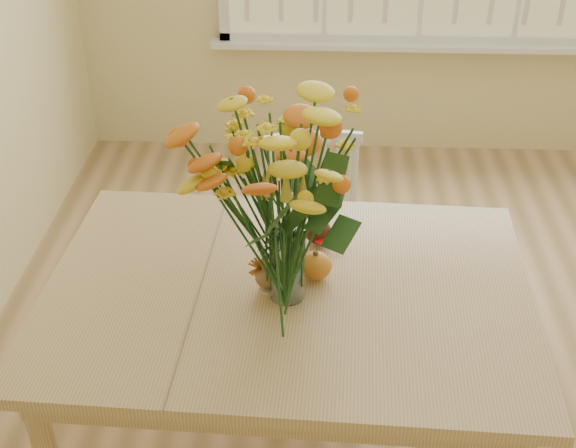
{
  "coord_description": "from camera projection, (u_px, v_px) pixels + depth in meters",
  "views": [
    {
      "loc": [
        -0.57,
        -2.18,
        2.24
      ],
      "look_at": [
        -0.65,
        -0.28,
        1.02
      ],
      "focal_mm": 48.0,
      "sensor_mm": 36.0,
      "label": 1
    }
  ],
  "objects": [
    {
      "name": "dark_gourd",
      "position": [
        318.0,
        232.0,
        2.55
      ],
      "size": [
        0.13,
        0.09,
        0.08
      ],
      "color": "#38160F",
      "rests_on": "dining_table"
    },
    {
      "name": "turkey_figurine",
      "position": [
        269.0,
        278.0,
        2.33
      ],
      "size": [
        0.09,
        0.07,
        0.11
      ],
      "rotation": [
        0.0,
        0.0,
        0.1
      ],
      "color": "#CCB78C",
      "rests_on": "dining_table"
    },
    {
      "name": "dining_table",
      "position": [
        288.0,
        311.0,
        2.41
      ],
      "size": [
        1.54,
        1.13,
        0.8
      ],
      "rotation": [
        0.0,
        0.0,
        -0.04
      ],
      "color": "tan",
      "rests_on": "floor"
    },
    {
      "name": "floor",
      "position": [
        456.0,
        408.0,
        3.02
      ],
      "size": [
        4.0,
        4.5,
        0.01
      ],
      "primitive_type": "cube",
      "color": "#9B7B4B",
      "rests_on": "ground"
    },
    {
      "name": "pumpkin",
      "position": [
        315.0,
        267.0,
        2.38
      ],
      "size": [
        0.1,
        0.1,
        0.08
      ],
      "primitive_type": "ellipsoid",
      "color": "orange",
      "rests_on": "dining_table"
    },
    {
      "name": "windsor_chair",
      "position": [
        313.0,
        230.0,
        3.19
      ],
      "size": [
        0.46,
        0.45,
        0.88
      ],
      "rotation": [
        0.0,
        0.0,
        0.16
      ],
      "color": "white",
      "rests_on": "floor"
    },
    {
      "name": "flower_vase",
      "position": [
        287.0,
        196.0,
        2.14
      ],
      "size": [
        0.49,
        0.49,
        0.58
      ],
      "color": "white",
      "rests_on": "dining_table"
    }
  ]
}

